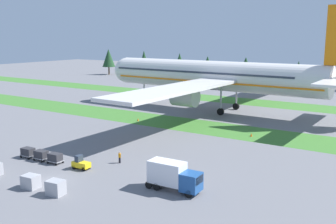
% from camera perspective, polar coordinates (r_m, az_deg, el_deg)
% --- Properties ---
extents(ground_plane, '(400.00, 400.00, 0.00)m').
position_cam_1_polar(ground_plane, '(53.92, -16.83, -9.74)').
color(ground_plane, slate).
extents(grass_strip_near, '(320.00, 11.70, 0.01)m').
position_cam_1_polar(grass_strip_near, '(83.16, 3.92, -1.99)').
color(grass_strip_near, '#3D752D').
rests_on(grass_strip_near, ground).
extents(grass_strip_far, '(320.00, 11.70, 0.01)m').
position_cam_1_polar(grass_strip_far, '(114.88, 12.51, 1.39)').
color(grass_strip_far, '#3D752D').
rests_on(grass_strip_far, ground).
extents(airliner, '(67.84, 83.43, 25.02)m').
position_cam_1_polar(airliner, '(98.44, 7.65, 5.25)').
color(airliner, silver).
rests_on(airliner, ground).
extents(baggage_tug, '(2.67, 1.45, 1.97)m').
position_cam_1_polar(baggage_tug, '(57.58, -12.59, -7.33)').
color(baggage_tug, yellow).
rests_on(baggage_tug, ground).
extents(cargo_dolly_lead, '(2.28, 1.62, 1.55)m').
position_cam_1_polar(cargo_dolly_lead, '(60.91, -16.13, -6.38)').
color(cargo_dolly_lead, '#A3A3A8').
rests_on(cargo_dolly_lead, ground).
extents(cargo_dolly_second, '(2.28, 1.62, 1.55)m').
position_cam_1_polar(cargo_dolly_second, '(62.95, -17.99, -5.92)').
color(cargo_dolly_second, '#A3A3A8').
rests_on(cargo_dolly_second, ground).
extents(cargo_dolly_third, '(2.28, 1.62, 1.55)m').
position_cam_1_polar(cargo_dolly_third, '(65.06, -19.73, -5.49)').
color(cargo_dolly_third, '#A3A3A8').
rests_on(cargo_dolly_third, ground).
extents(catering_truck, '(7.04, 2.57, 3.58)m').
position_cam_1_polar(catering_truck, '(48.35, 0.79, -9.21)').
color(catering_truck, '#1E4C8E').
rests_on(catering_truck, ground).
extents(ground_crew_marshaller, '(0.55, 0.36, 1.74)m').
position_cam_1_polar(ground_crew_marshaller, '(59.18, -7.06, -6.50)').
color(ground_crew_marshaller, black).
rests_on(ground_crew_marshaller, ground).
extents(ground_crew_loader, '(0.53, 0.36, 1.74)m').
position_cam_1_polar(ground_crew_loader, '(55.17, -0.11, -7.72)').
color(ground_crew_loader, black).
rests_on(ground_crew_loader, ground).
extents(uld_container_2, '(2.15, 1.79, 1.68)m').
position_cam_1_polar(uld_container_2, '(52.34, -19.37, -9.55)').
color(uld_container_2, '#A3A3A8').
rests_on(uld_container_2, ground).
extents(uld_container_3, '(2.18, 1.84, 1.80)m').
position_cam_1_polar(uld_container_3, '(49.33, -16.06, -10.55)').
color(uld_container_3, '#A3A3A8').
rests_on(uld_container_3, ground).
extents(taxiway_marker_0, '(0.44, 0.44, 0.65)m').
position_cam_1_polar(taxiway_marker_0, '(87.73, -4.39, -1.10)').
color(taxiway_marker_0, orange).
rests_on(taxiway_marker_0, ground).
extents(taxiway_marker_1, '(0.44, 0.44, 0.68)m').
position_cam_1_polar(taxiway_marker_1, '(75.68, 12.04, -3.26)').
color(taxiway_marker_1, orange).
rests_on(taxiway_marker_1, ground).
extents(distant_tree_line, '(183.75, 10.25, 12.53)m').
position_cam_1_polar(distant_tree_line, '(153.87, 16.86, 6.17)').
color(distant_tree_line, '#4C3823').
rests_on(distant_tree_line, ground).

